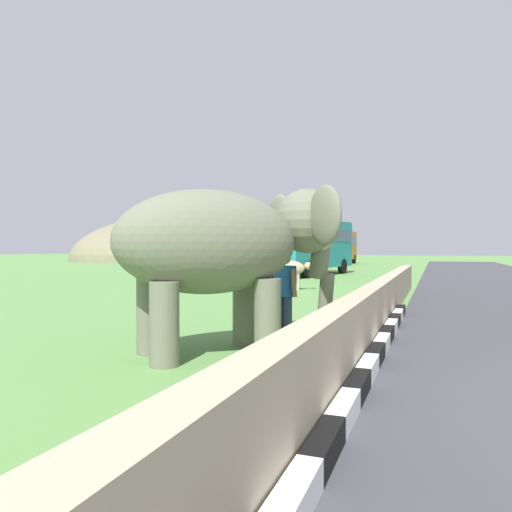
% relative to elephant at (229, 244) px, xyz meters
% --- Properties ---
extents(striped_curb, '(16.20, 0.20, 0.24)m').
position_rel_elephant_xyz_m(striped_curb, '(-2.16, -2.37, -1.68)').
color(striped_curb, white).
rests_on(striped_curb, ground_plane).
extents(barrier_parapet, '(28.00, 0.36, 1.00)m').
position_rel_elephant_xyz_m(barrier_parapet, '(0.19, -2.07, -1.30)').
color(barrier_parapet, tan).
rests_on(barrier_parapet, ground_plane).
extents(elephant, '(3.85, 3.82, 2.80)m').
position_rel_elephant_xyz_m(elephant, '(0.00, 0.00, 0.00)').
color(elephant, '#6A6D59').
rests_on(elephant, ground_plane).
extents(person_handler, '(0.46, 0.61, 1.66)m').
position_rel_elephant_xyz_m(person_handler, '(1.44, -0.52, -0.88)').
color(person_handler, navy).
rests_on(person_handler, ground_plane).
extents(bus_teal, '(9.25, 4.05, 3.50)m').
position_rel_elephant_xyz_m(bus_teal, '(22.43, 4.32, 0.28)').
color(bus_teal, teal).
rests_on(bus_teal, ground_plane).
extents(bus_red, '(9.07, 4.75, 3.50)m').
position_rel_elephant_xyz_m(bus_red, '(35.00, 8.49, 0.28)').
color(bus_red, '#B21E1E').
rests_on(bus_red, ground_plane).
extents(bus_orange, '(8.48, 2.77, 3.50)m').
position_rel_elephant_xyz_m(bus_orange, '(43.96, 6.41, 0.28)').
color(bus_orange, orange).
rests_on(bus_orange, ground_plane).
extents(cow_near, '(1.16, 1.89, 1.23)m').
position_rel_elephant_xyz_m(cow_near, '(11.74, 2.52, -0.93)').
color(cow_near, tan).
rests_on(cow_near, ground_plane).
extents(hill_east, '(31.39, 25.12, 12.42)m').
position_rel_elephant_xyz_m(hill_east, '(53.19, 32.25, -1.80)').
color(hill_east, '#787356').
rests_on(hill_east, ground_plane).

